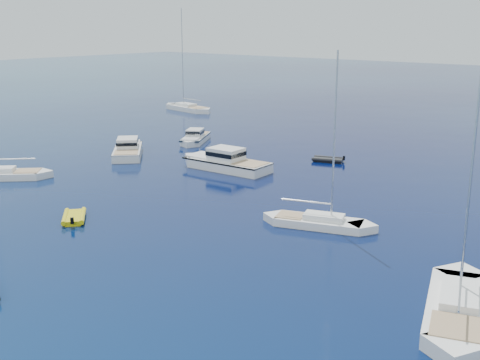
# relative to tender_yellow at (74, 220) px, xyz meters

# --- Properties ---
(ground) EXTENTS (400.00, 400.00, 0.00)m
(ground) POSITION_rel_tender_yellow_xyz_m (14.02, -12.62, 0.00)
(ground) COLOR navy
(ground) RESTS_ON ground
(motor_cruiser_centre) EXTENTS (10.92, 3.90, 2.82)m
(motor_cruiser_centre) POSITION_rel_tender_yellow_xyz_m (-1.94, 19.39, 0.00)
(motor_cruiser_centre) COLOR white
(motor_cruiser_centre) RESTS_ON ground
(motor_cruiser_far_l) EXTENTS (8.95, 8.75, 2.52)m
(motor_cruiser_far_l) POSITION_rel_tender_yellow_xyz_m (-14.60, 17.60, 0.00)
(motor_cruiser_far_l) COLOR silver
(motor_cruiser_far_l) RESTS_ON ground
(motor_cruiser_horizon) EXTENTS (6.03, 8.05, 2.07)m
(motor_cruiser_horizon) POSITION_rel_tender_yellow_xyz_m (-13.94, 27.66, 0.00)
(motor_cruiser_horizon) COLOR silver
(motor_cruiser_horizon) RESTS_ON ground
(sailboat_mid_r) EXTENTS (6.61, 12.07, 17.21)m
(sailboat_mid_r) POSITION_rel_tender_yellow_xyz_m (27.82, 3.16, 0.00)
(sailboat_mid_r) COLOR white
(sailboat_mid_r) RESTS_ON ground
(sailboat_mid_l) EXTENTS (8.97, 8.86, 14.71)m
(sailboat_mid_l) POSITION_rel_tender_yellow_xyz_m (-15.76, 3.15, 0.00)
(sailboat_mid_l) COLOR white
(sailboat_mid_l) RESTS_ON ground
(sailboat_centre) EXTENTS (9.15, 5.05, 13.05)m
(sailboat_centre) POSITION_rel_tender_yellow_xyz_m (14.95, 10.41, 0.00)
(sailboat_centre) COLOR white
(sailboat_centre) RESTS_ON ground
(sailboat_far_l) EXTENTS (11.98, 4.74, 17.14)m
(sailboat_far_l) POSITION_rel_tender_yellow_xyz_m (-33.95, 46.88, 0.00)
(sailboat_far_l) COLOR white
(sailboat_far_l) RESTS_ON ground
(tender_yellow) EXTENTS (3.97, 3.75, 0.95)m
(tender_yellow) POSITION_rel_tender_yellow_xyz_m (0.00, 0.00, 0.00)
(tender_yellow) COLOR #D3C50C
(tender_yellow) RESTS_ON ground
(tender_grey_far) EXTENTS (3.82, 2.89, 0.95)m
(tender_grey_far) POSITION_rel_tender_yellow_xyz_m (4.32, 28.96, 0.00)
(tender_grey_far) COLOR black
(tender_grey_far) RESTS_ON ground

